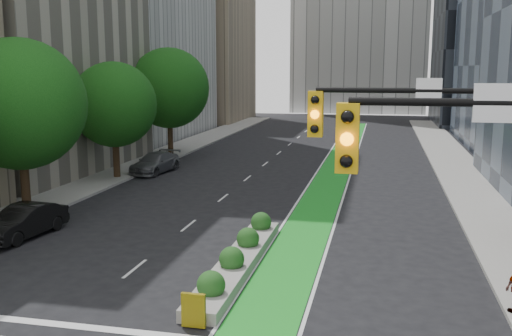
% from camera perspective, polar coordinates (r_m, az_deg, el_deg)
% --- Properties ---
extents(sidewalk_left, '(3.60, 90.00, 0.15)m').
position_cam_1_polar(sidewalk_left, '(42.31, -12.91, -0.15)').
color(sidewalk_left, gray).
rests_on(sidewalk_left, ground).
extents(sidewalk_right, '(3.60, 90.00, 0.15)m').
position_cam_1_polar(sidewalk_right, '(38.70, 20.57, -1.46)').
color(sidewalk_right, gray).
rests_on(sidewalk_right, ground).
extents(bike_lane_paint, '(2.20, 70.00, 0.01)m').
position_cam_1_polar(bike_lane_paint, '(43.34, 8.07, 0.15)').
color(bike_lane_paint, '#1B9524').
rests_on(bike_lane_paint, ground).
extents(building_tan_far, '(14.00, 16.00, 26.00)m').
position_cam_1_polar(building_tan_far, '(83.05, -6.12, 13.80)').
color(building_tan_far, tan).
rests_on(building_tan_far, ground).
extents(building_dark_end, '(14.00, 18.00, 28.00)m').
position_cam_1_polar(building_dark_end, '(82.06, 22.81, 13.85)').
color(building_dark_end, black).
rests_on(building_dark_end, ground).
extents(tree_mid, '(6.40, 6.40, 8.78)m').
position_cam_1_polar(tree_mid, '(30.07, -22.56, 5.89)').
color(tree_mid, black).
rests_on(tree_mid, ground).
extents(tree_midfar, '(5.60, 5.60, 7.76)m').
position_cam_1_polar(tree_midfar, '(38.71, -14.01, 6.16)').
color(tree_midfar, black).
rests_on(tree_midfar, ground).
extents(tree_far, '(6.60, 6.60, 9.00)m').
position_cam_1_polar(tree_far, '(47.83, -8.69, 7.89)').
color(tree_far, black).
rests_on(tree_far, ground).
extents(signal_right, '(5.82, 0.51, 7.20)m').
position_cam_1_polar(signal_right, '(13.53, 22.81, -1.41)').
color(signal_right, black).
rests_on(signal_right, ground).
extents(median_planter, '(1.20, 10.26, 1.10)m').
position_cam_1_polar(median_planter, '(21.41, -1.72, -8.91)').
color(median_planter, gray).
rests_on(median_planter, ground).
extents(parked_car_left_mid, '(1.97, 4.46, 1.43)m').
position_cam_1_polar(parked_car_left_mid, '(26.90, -22.20, -4.97)').
color(parked_car_left_mid, black).
rests_on(parked_car_left_mid, ground).
extents(parked_car_left_far, '(2.53, 5.06, 1.41)m').
position_cam_1_polar(parked_car_left_far, '(40.95, -10.06, 0.52)').
color(parked_car_left_far, '#535558').
rests_on(parked_car_left_far, ground).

